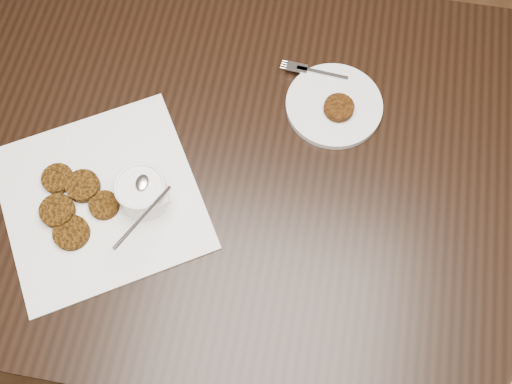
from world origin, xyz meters
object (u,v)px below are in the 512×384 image
at_px(table, 287,238).
at_px(napkin, 101,198).
at_px(sauce_ramekin, 139,185).
at_px(plate_with_patty, 334,103).

relative_size(table, napkin, 4.08).
bearing_deg(sauce_ramekin, napkin, -171.78).
relative_size(sauce_ramekin, plate_with_patty, 0.67).
xyz_separation_m(table, plate_with_patty, (0.05, 0.13, 0.39)).
bearing_deg(table, sauce_ramekin, -156.39).
distance_m(table, plate_with_patty, 0.41).
xyz_separation_m(napkin, plate_with_patty, (0.37, 0.25, 0.01)).
bearing_deg(table, napkin, -159.78).
height_order(sauce_ramekin, plate_with_patty, sauce_ramekin).
bearing_deg(plate_with_patty, sauce_ramekin, -140.61).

